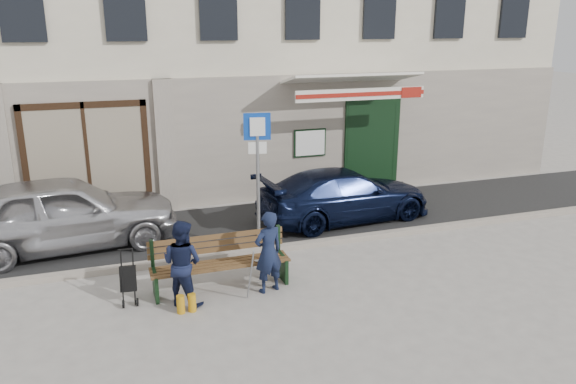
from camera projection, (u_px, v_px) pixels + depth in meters
name	position (u px, v px, depth m)	size (l,w,h in m)	color
ground	(286.00, 284.00, 9.93)	(80.00, 80.00, 0.00)	#9E9991
asphalt_lane	(242.00, 227.00, 12.75)	(60.00, 3.20, 0.01)	#282828
curb	(262.00, 250.00, 11.28)	(60.00, 0.18, 0.12)	#9E9384
building	(193.00, 4.00, 16.18)	(20.00, 8.27, 10.00)	beige
car_silver	(63.00, 213.00, 11.34)	(1.80, 4.48, 1.53)	#BDBCC2
car_navy	(345.00, 195.00, 13.08)	(1.69, 4.16, 1.21)	black
parking_sign	(258.00, 160.00, 10.88)	(0.52, 0.13, 2.81)	gray
bench	(218.00, 264.00, 9.66)	(2.40, 1.17, 0.98)	brown
man	(268.00, 252.00, 9.49)	(0.53, 0.35, 1.44)	#131B35
woman	(182.00, 263.00, 9.06)	(0.70, 0.55, 1.44)	#131935
stroller	(128.00, 280.00, 9.19)	(0.29, 0.39, 0.90)	black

